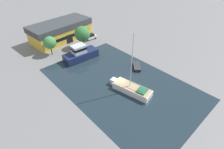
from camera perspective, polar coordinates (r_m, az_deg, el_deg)
ground_plane at (r=39.20m, az=2.59°, el=-2.84°), size 440.00×440.00×0.00m
water_canal at (r=39.20m, az=2.59°, el=-2.83°), size 22.11×34.83×0.01m
warehouse_building at (r=60.27m, az=-16.35°, el=13.56°), size 19.94×10.45×5.69m
quay_tree_near_building at (r=51.20m, az=-19.66°, el=9.77°), size 3.47×3.47×5.36m
quay_tree_by_water at (r=52.98m, az=-9.68°, el=12.92°), size 4.51×4.51×6.44m
parked_car at (r=58.99m, az=-7.15°, el=12.10°), size 4.78×2.16×1.72m
sailboat_moored at (r=36.78m, az=6.34°, el=-4.61°), size 4.47×9.58×13.04m
motor_cruiser at (r=47.89m, az=-10.27°, el=6.66°), size 9.56×4.25×4.14m
small_dinghy at (r=44.44m, az=8.10°, el=2.63°), size 3.97×4.11×0.69m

